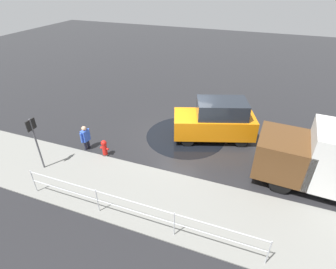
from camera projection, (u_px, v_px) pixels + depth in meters
The scene contains 8 objects.
ground_plane at pixel (180, 139), 13.26m from camera, with size 60.00×60.00×0.00m, color black.
kerb_strip at pixel (146, 195), 9.91m from camera, with size 24.00×3.20×0.04m, color slate.
moving_hatchback at pixel (216, 120), 12.83m from camera, with size 4.24×2.87×2.06m.
fire_hydrant at pixel (104, 148), 11.90m from camera, with size 0.42×0.31×0.80m.
pedestrian at pixel (85, 136), 12.22m from camera, with size 0.29×0.56×1.22m.
metal_railing at pixel (134, 208), 8.46m from camera, with size 8.42×0.04×1.05m.
sign_post at pixel (35, 137), 10.49m from camera, with size 0.07×0.44×2.40m.
puddle_patch at pixel (186, 136), 13.52m from camera, with size 4.05×4.05×0.01m, color black.
Camera 1 is at (-3.31, 10.64, 7.22)m, focal length 28.00 mm.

